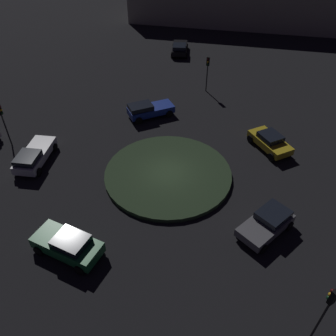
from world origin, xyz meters
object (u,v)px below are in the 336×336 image
object	(u,v)px
car_grey	(267,223)
car_white	(34,156)
traffic_light_northeast	(327,306)
car_black	(180,48)
car_yellow	(270,141)
car_blue	(149,109)
traffic_light_south	(2,117)
car_green	(68,244)
traffic_light_west	(208,67)

from	to	relation	value
car_grey	car_white	world-z (taller)	car_white
traffic_light_northeast	car_white	bearing A→B (deg)	22.16
car_black	car_yellow	xyz separation A→B (m)	(18.96, 11.09, 0.01)
car_white	car_blue	xyz separation A→B (m)	(-8.76, 7.14, 0.02)
car_white	car_yellow	size ratio (longest dim) A/B	1.10
car_white	car_yellow	world-z (taller)	car_white
car_blue	car_black	distance (m)	16.01
car_white	car_black	bearing A→B (deg)	-20.30
traffic_light_northeast	car_blue	bearing A→B (deg)	-6.86
car_black	traffic_light_northeast	size ratio (longest dim) A/B	1.09
traffic_light_south	traffic_light_northeast	world-z (taller)	traffic_light_northeast
car_black	traffic_light_northeast	xyz separation A→B (m)	(34.66, 12.84, 2.31)
car_green	traffic_light_south	xyz separation A→B (m)	(-9.34, -9.48, 2.02)
traffic_light_south	traffic_light_northeast	xyz separation A→B (m)	(11.67, 23.23, 0.22)
car_black	car_green	bearing A→B (deg)	171.23
car_white	car_green	world-z (taller)	car_green
car_grey	car_black	bearing A→B (deg)	-121.95
car_grey	car_yellow	world-z (taller)	car_yellow
car_white	car_black	distance (m)	25.80
car_blue	car_yellow	world-z (taller)	car_blue
car_yellow	traffic_light_northeast	size ratio (longest dim) A/B	0.98
car_blue	car_yellow	distance (m)	11.56
car_black	car_yellow	size ratio (longest dim) A/B	1.11
car_blue	car_black	bearing A→B (deg)	54.65
car_grey	car_blue	size ratio (longest dim) A/B	0.93
car_blue	car_green	size ratio (longest dim) A/B	0.99
car_white	traffic_light_west	size ratio (longest dim) A/B	1.22
car_grey	traffic_light_south	xyz separation A→B (m)	(-5.12, -21.15, 2.09)
car_black	traffic_light_northeast	distance (m)	37.03
car_blue	traffic_light_south	xyz separation A→B (m)	(6.99, -10.30, 2.05)
car_blue	traffic_light_northeast	distance (m)	22.81
car_green	traffic_light_northeast	xyz separation A→B (m)	(2.33, 13.75, 2.24)
traffic_light_northeast	traffic_light_south	bearing A→B (deg)	21.74
car_grey	traffic_light_south	distance (m)	21.86
traffic_light_south	traffic_light_northeast	size ratio (longest dim) A/B	0.92
car_black	car_blue	bearing A→B (deg)	172.53
car_blue	traffic_light_south	distance (m)	12.61
car_yellow	traffic_light_northeast	world-z (taller)	traffic_light_northeast
car_yellow	traffic_light_south	size ratio (longest dim) A/B	1.06
car_black	traffic_light_west	xyz separation A→B (m)	(9.74, 4.64, 1.96)
car_white	car_green	xyz separation A→B (m)	(7.57, 6.32, 0.05)
car_blue	car_green	world-z (taller)	car_green
car_blue	traffic_light_south	world-z (taller)	traffic_light_south
traffic_light_west	car_white	bearing A→B (deg)	-33.63
car_green	traffic_light_northeast	world-z (taller)	traffic_light_northeast
traffic_light_south	traffic_light_west	bearing A→B (deg)	45.99
traffic_light_south	car_white	bearing A→B (deg)	-24.71
car_yellow	traffic_light_northeast	xyz separation A→B (m)	(15.70, 1.76, 2.30)
traffic_light_northeast	car_yellow	bearing A→B (deg)	-35.20
car_yellow	traffic_light_west	distance (m)	11.42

